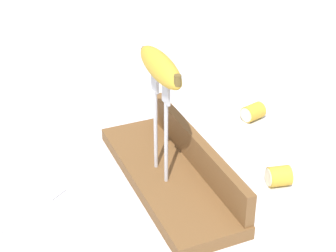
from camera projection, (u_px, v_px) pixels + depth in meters
The scene contains 8 objects.
ground_plane at pixel (168, 182), 1.03m from camera, with size 3.00×3.00×0.00m, color silver.
wooden_board at pixel (168, 177), 1.02m from camera, with size 0.40×0.14×0.03m, color brown.
board_backstop at pixel (197, 151), 1.02m from camera, with size 0.40×0.02×0.06m, color brown.
fork_stand_center at pixel (161, 119), 0.95m from camera, with size 0.08×0.01×0.20m.
banana_raised_center at pixel (160, 67), 0.90m from camera, with size 0.17×0.05×0.04m.
fork_fallen_near at pixel (35, 207), 0.96m from camera, with size 0.12×0.16×0.01m.
banana_chunk_near at pixel (278, 176), 1.01m from camera, with size 0.05×0.05×0.04m.
banana_chunk_far at pixel (253, 112), 1.23m from camera, with size 0.05×0.06×0.04m.
Camera 1 is at (0.77, -0.33, 0.61)m, focal length 57.37 mm.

